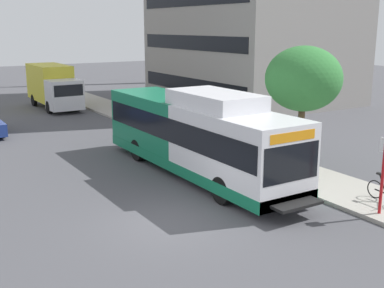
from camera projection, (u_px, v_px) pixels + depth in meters
ground_plane at (84, 164)px, 22.25m from camera, size 120.00×120.00×0.00m
sidewalk_curb at (234, 152)px, 24.20m from camera, size 3.00×56.00×0.14m
transit_bus at (196, 135)px, 20.42m from camera, size 2.58×12.25×3.65m
bus_stop_sign_pole at (383, 169)px, 15.73m from camera, size 0.10×0.36×2.60m
street_tree_near_stop at (303, 79)px, 20.42m from camera, size 3.21×3.21×5.22m
box_truck_background at (53, 85)px, 37.11m from camera, size 2.32×7.01×3.25m
lattice_comm_tower at (176, 0)px, 52.83m from camera, size 1.10×1.10×26.89m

